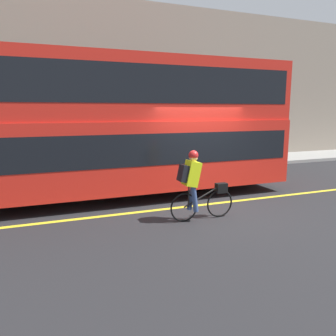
% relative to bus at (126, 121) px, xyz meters
% --- Properties ---
extents(ground_plane, '(80.00, 80.00, 0.00)m').
position_rel_bus_xyz_m(ground_plane, '(1.68, -1.82, -2.11)').
color(ground_plane, '#232326').
extents(road_center_line, '(50.00, 0.14, 0.01)m').
position_rel_bus_xyz_m(road_center_line, '(1.68, -1.63, -2.11)').
color(road_center_line, yellow).
rests_on(road_center_line, ground_plane).
extents(sidewalk_curb, '(60.00, 2.47, 0.14)m').
position_rel_bus_xyz_m(sidewalk_curb, '(1.68, 4.09, -2.04)').
color(sidewalk_curb, gray).
rests_on(sidewalk_curb, ground_plane).
extents(building_facade, '(60.00, 0.30, 7.02)m').
position_rel_bus_xyz_m(building_facade, '(1.68, 5.48, 1.39)').
color(building_facade, gray).
rests_on(building_facade, ground_plane).
extents(bus, '(9.10, 2.57, 3.80)m').
position_rel_bus_xyz_m(bus, '(0.00, 0.00, 0.00)').
color(bus, black).
rests_on(bus, ground_plane).
extents(cyclist_on_bike, '(1.54, 0.32, 1.57)m').
position_rel_bus_xyz_m(cyclist_on_bike, '(0.88, -2.63, -1.26)').
color(cyclist_on_bike, black).
rests_on(cyclist_on_bike, ground_plane).
extents(trash_bin, '(0.45, 0.45, 0.85)m').
position_rel_bus_xyz_m(trash_bin, '(0.54, 3.97, -1.55)').
color(trash_bin, '#194C23').
rests_on(trash_bin, sidewalk_curb).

